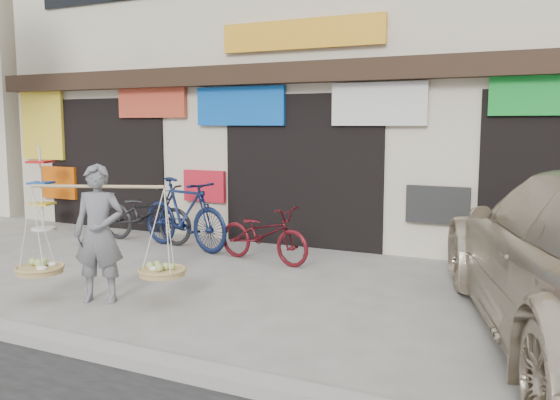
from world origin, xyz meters
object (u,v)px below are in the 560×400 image
at_px(street_vendor, 99,239).
at_px(display_rack, 42,196).
at_px(bike_0, 146,214).
at_px(bike_2, 264,234).
at_px(bike_1, 184,214).

height_order(street_vendor, display_rack, display_rack).
bearing_deg(bike_0, street_vendor, -149.26).
bearing_deg(display_rack, bike_0, -2.10).
height_order(bike_0, display_rack, display_rack).
bearing_deg(street_vendor, bike_2, 51.42).
distance_m(bike_0, bike_2, 2.73).
bearing_deg(bike_2, bike_0, 91.25).
relative_size(bike_0, bike_2, 1.18).
distance_m(street_vendor, bike_0, 3.72).
bearing_deg(bike_2, street_vendor, 174.06).
xyz_separation_m(street_vendor, bike_1, (-0.88, 3.01, -0.16)).
bearing_deg(bike_2, display_rack, 94.92).
bearing_deg(bike_1, bike_2, -85.35).
relative_size(bike_1, display_rack, 1.20).
bearing_deg(bike_1, display_rack, 98.68).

